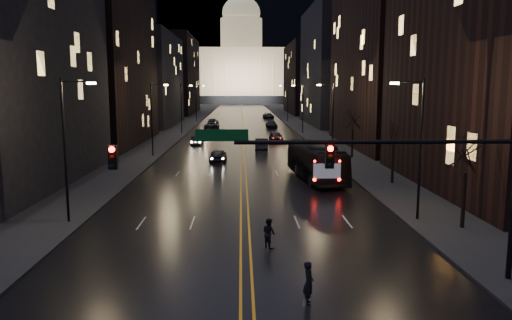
{
  "coord_description": "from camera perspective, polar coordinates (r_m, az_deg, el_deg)",
  "views": [
    {
      "loc": [
        -0.19,
        -20.56,
        8.49
      ],
      "look_at": [
        0.8,
        12.96,
        3.55
      ],
      "focal_mm": 35.0,
      "sensor_mm": 36.0,
      "label": 1
    }
  ],
  "objects": [
    {
      "name": "building_right_mid",
      "position": [
        114.63,
        9.12,
        10.52
      ],
      "size": [
        12.0,
        34.0,
        26.0
      ],
      "primitive_type": "cube",
      "color": "black",
      "rests_on": "ground"
    },
    {
      "name": "tree_right_near",
      "position": [
        31.71,
        22.91,
        0.53
      ],
      "size": [
        2.4,
        2.4,
        6.65
      ],
      "color": "black",
      "rests_on": "ground"
    },
    {
      "name": "bus",
      "position": [
        46.22,
        6.86,
        -0.18
      ],
      "size": [
        4.19,
        12.16,
        3.32
      ],
      "primitive_type": "imported",
      "rotation": [
        0.0,
        0.0,
        0.12
      ],
      "color": "black",
      "rests_on": "ground"
    },
    {
      "name": "receding_car_c",
      "position": [
        103.36,
        1.77,
        4.08
      ],
      "size": [
        2.35,
        5.36,
        1.53
      ],
      "primitive_type": "imported",
      "rotation": [
        0.0,
        0.0,
        0.04
      ],
      "color": "black",
      "rests_on": "ground"
    },
    {
      "name": "ground",
      "position": [
        22.24,
        -1.1,
        -14.07
      ],
      "size": [
        900.0,
        900.0,
        0.0
      ],
      "primitive_type": "plane",
      "color": "black",
      "rests_on": "ground"
    },
    {
      "name": "building_left_far",
      "position": [
        114.48,
        -12.31,
        8.94
      ],
      "size": [
        12.0,
        34.0,
        20.0
      ],
      "primitive_type": "cube",
      "color": "black",
      "rests_on": "ground"
    },
    {
      "name": "oncoming_car_c",
      "position": [
        99.29,
        -5.05,
        3.91
      ],
      "size": [
        2.84,
        5.96,
        1.64
      ],
      "primitive_type": "imported",
      "rotation": [
        0.0,
        0.0,
        3.12
      ],
      "color": "black",
      "rests_on": "ground"
    },
    {
      "name": "streetlamp_left_far",
      "position": [
        91.24,
        -8.42,
        6.14
      ],
      "size": [
        2.13,
        0.25,
        9.0
      ],
      "color": "black",
      "rests_on": "ground"
    },
    {
      "name": "streetlamp_right_near",
      "position": [
        32.66,
        18.02,
        1.98
      ],
      "size": [
        2.13,
        0.25,
        9.0
      ],
      "color": "black",
      "rests_on": "ground"
    },
    {
      "name": "center_line",
      "position": [
        150.8,
        -1.62,
        5.15
      ],
      "size": [
        0.62,
        320.0,
        0.01
      ],
      "primitive_type": "cube",
      "color": "orange",
      "rests_on": "road"
    },
    {
      "name": "building_left_mid",
      "position": [
        77.6,
        -17.64,
        12.06
      ],
      "size": [
        12.0,
        30.0,
        28.0
      ],
      "primitive_type": "cube",
      "color": "black",
      "rests_on": "ground"
    },
    {
      "name": "building_right_tall",
      "position": [
        74.42,
        15.5,
        16.2
      ],
      "size": [
        12.0,
        30.0,
        38.0
      ],
      "primitive_type": "cube",
      "color": "black",
      "rests_on": "ground"
    },
    {
      "name": "receding_car_a",
      "position": [
        66.93,
        0.63,
        1.77
      ],
      "size": [
        1.84,
        4.89,
        1.59
      ],
      "primitive_type": "imported",
      "rotation": [
        0.0,
        0.0,
        -0.03
      ],
      "color": "black",
      "rests_on": "ground"
    },
    {
      "name": "building_left_dist",
      "position": [
        161.94,
        -9.2,
        9.51
      ],
      "size": [
        12.0,
        40.0,
        24.0
      ],
      "primitive_type": "cube",
      "color": "black",
      "rests_on": "ground"
    },
    {
      "name": "road",
      "position": [
        150.8,
        -1.62,
        5.15
      ],
      "size": [
        20.0,
        320.0,
        0.02
      ],
      "primitive_type": "cube",
      "color": "black",
      "rests_on": "ground"
    },
    {
      "name": "sidewalk_left",
      "position": [
        151.43,
        -6.95,
        5.13
      ],
      "size": [
        8.0,
        320.0,
        0.16
      ],
      "primitive_type": "cube",
      "color": "black",
      "rests_on": "ground"
    },
    {
      "name": "capitol",
      "position": [
        270.7,
        -1.67,
        10.2
      ],
      "size": [
        90.0,
        50.0,
        58.5
      ],
      "color": "black",
      "rests_on": "ground"
    },
    {
      "name": "traffic_signal",
      "position": [
        21.71,
        14.65,
        -0.88
      ],
      "size": [
        17.29,
        0.45,
        7.0
      ],
      "color": "black",
      "rests_on": "ground"
    },
    {
      "name": "tree_right_far",
      "position": [
        60.16,
        11.02,
        4.44
      ],
      "size": [
        2.4,
        2.4,
        6.65
      ],
      "color": "black",
      "rests_on": "ground"
    },
    {
      "name": "mountain_ridge",
      "position": [
        406.52,
        4.17,
        16.34
      ],
      "size": [
        520.0,
        60.0,
        130.0
      ],
      "primitive_type": "cube",
      "color": "black",
      "rests_on": "ground"
    },
    {
      "name": "oncoming_car_d",
      "position": [
        111.95,
        -4.95,
        4.37
      ],
      "size": [
        2.5,
        5.28,
        1.49
      ],
      "primitive_type": "imported",
      "rotation": [
        0.0,
        0.0,
        3.06
      ],
      "color": "black",
      "rests_on": "ground"
    },
    {
      "name": "tree_right_mid",
      "position": [
        44.73,
        15.49,
        2.99
      ],
      "size": [
        2.4,
        2.4,
        6.65
      ],
      "color": "black",
      "rests_on": "ground"
    },
    {
      "name": "building_right_near",
      "position": [
        45.9,
        26.43,
        11.9
      ],
      "size": [
        12.0,
        26.0,
        24.0
      ],
      "primitive_type": "cube",
      "color": "black",
      "rests_on": "ground"
    },
    {
      "name": "sidewalk_right",
      "position": [
        151.46,
        3.71,
        5.17
      ],
      "size": [
        8.0,
        320.0,
        0.16
      ],
      "primitive_type": "cube",
      "color": "black",
      "rests_on": "ground"
    },
    {
      "name": "receding_car_b",
      "position": [
        77.55,
        2.3,
        2.67
      ],
      "size": [
        2.15,
        4.78,
        1.59
      ],
      "primitive_type": "imported",
      "rotation": [
        0.0,
        0.0,
        0.06
      ],
      "color": "black",
      "rests_on": "ground"
    },
    {
      "name": "pedestrian_a",
      "position": [
        20.23,
        6.03,
        -13.8
      ],
      "size": [
        0.43,
        0.64,
        1.74
      ],
      "primitive_type": "imported",
      "rotation": [
        0.0,
        0.0,
        1.56
      ],
      "color": "black",
      "rests_on": "ground"
    },
    {
      "name": "building_right_dist",
      "position": [
        161.97,
        5.91,
        9.22
      ],
      "size": [
        12.0,
        40.0,
        22.0
      ],
      "primitive_type": "cube",
      "color": "black",
      "rests_on": "ground"
    },
    {
      "name": "receding_car_d",
      "position": [
        134.21,
        1.42,
        5.08
      ],
      "size": [
        2.94,
        5.8,
        1.57
      ],
      "primitive_type": "imported",
      "rotation": [
        0.0,
        0.0,
        0.06
      ],
      "color": "black",
      "rests_on": "ground"
    },
    {
      "name": "streetlamp_left_dist",
      "position": [
        121.07,
        -6.77,
        6.7
      ],
      "size": [
        2.13,
        0.25,
        9.0
      ],
      "color": "black",
      "rests_on": "ground"
    },
    {
      "name": "streetlamp_right_dist",
      "position": [
        121.11,
        3.55,
        6.75
      ],
      "size": [
        2.13,
        0.25,
        9.0
      ],
      "color": "black",
      "rests_on": "ground"
    },
    {
      "name": "pedestrian_b",
      "position": [
        26.73,
        1.48,
        -8.34
      ],
      "size": [
        0.79,
        0.89,
        1.61
      ],
      "primitive_type": "imported",
      "rotation": [
        0.0,
        0.0,
        2.16
      ],
      "color": "black",
      "rests_on": "ground"
    },
    {
      "name": "streetlamp_right_far",
      "position": [
        91.29,
        5.27,
        6.2
      ],
      "size": [
        2.13,
        0.25,
        9.0
      ],
      "color": "black",
      "rests_on": "ground"
    },
    {
      "name": "streetlamp_left_near",
      "position": [
        32.53,
        -20.75,
        1.82
      ],
      "size": [
        2.13,
        0.25,
        9.0
      ],
      "color": "black",
      "rests_on": "ground"
    },
    {
      "name": "streetlamp_right_mid",
      "position": [
        61.65,
        8.63,
        5.11
      ],
      "size": [
        2.13,
        0.25,
        9.0
      ],
      "color": "black",
      "rests_on": "ground"
    },
    {
      "name": "oncoming_car_a",
      "position": [
        56.81,
        -4.35,
        0.53
      ],
      "size": [
        2.0,
        4.54,
        1.52
      ],
      "primitive_type": "imported",
      "rotation": [
        0.0,
        0.0,
        3.1
      ],
      "color": "black",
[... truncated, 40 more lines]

